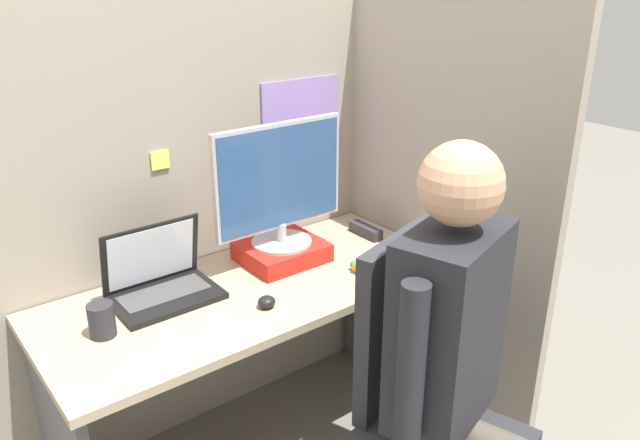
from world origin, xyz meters
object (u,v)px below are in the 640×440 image
object	(u,v)px
paper_box	(282,252)
carrot_toy	(369,273)
stapler	(366,231)
monitor	(280,184)
pen_cup	(102,320)
person	(457,359)
laptop	(162,284)
office_chair	(420,406)

from	to	relation	value
paper_box	carrot_toy	bearing A→B (deg)	-63.33
paper_box	stapler	distance (m)	0.40
monitor	pen_cup	world-z (taller)	monitor
pen_cup	stapler	bearing A→B (deg)	3.79
person	stapler	bearing A→B (deg)	62.08
monitor	pen_cup	xyz separation A→B (m)	(-0.71, -0.10, -0.25)
stapler	paper_box	bearing A→B (deg)	176.77
laptop	monitor	bearing A→B (deg)	-1.18
stapler	office_chair	xyz separation A→B (m)	(-0.41, -0.71, -0.22)
laptop	stapler	size ratio (longest dim) A/B	2.14
laptop	carrot_toy	xyz separation A→B (m)	(0.62, -0.32, -0.03)
office_chair	laptop	bearing A→B (deg)	121.32
office_chair	paper_box	bearing A→B (deg)	88.79
paper_box	office_chair	bearing A→B (deg)	-91.21
office_chair	person	distance (m)	0.31
laptop	pen_cup	xyz separation A→B (m)	(-0.24, -0.11, 0.00)
stapler	monitor	bearing A→B (deg)	176.37
paper_box	carrot_toy	size ratio (longest dim) A/B	1.83
monitor	office_chair	xyz separation A→B (m)	(-0.02, -0.74, -0.50)
office_chair	pen_cup	xyz separation A→B (m)	(-0.69, 0.64, 0.25)
laptop	person	world-z (taller)	person
carrot_toy	office_chair	bearing A→B (deg)	-111.84
carrot_toy	office_chair	xyz separation A→B (m)	(-0.17, -0.43, -0.22)
carrot_toy	pen_cup	distance (m)	0.89
laptop	carrot_toy	bearing A→B (deg)	-27.19
carrot_toy	person	bearing A→B (deg)	-110.51
carrot_toy	laptop	bearing A→B (deg)	152.81
paper_box	carrot_toy	world-z (taller)	paper_box
stapler	pen_cup	bearing A→B (deg)	-176.21
monitor	stapler	bearing A→B (deg)	-3.63
monitor	laptop	size ratio (longest dim) A/B	1.56
paper_box	pen_cup	xyz separation A→B (m)	(-0.71, -0.10, 0.02)
monitor	pen_cup	distance (m)	0.76
paper_box	office_chair	size ratio (longest dim) A/B	0.29
stapler	pen_cup	size ratio (longest dim) A/B	1.51
carrot_toy	office_chair	size ratio (longest dim) A/B	0.16
monitor	stapler	size ratio (longest dim) A/B	3.33
paper_box	person	size ratio (longest dim) A/B	0.22
carrot_toy	pen_cup	bearing A→B (deg)	166.15
paper_box	laptop	world-z (taller)	laptop
stapler	carrot_toy	xyz separation A→B (m)	(-0.24, -0.29, 0.00)
pen_cup	carrot_toy	bearing A→B (deg)	-13.85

